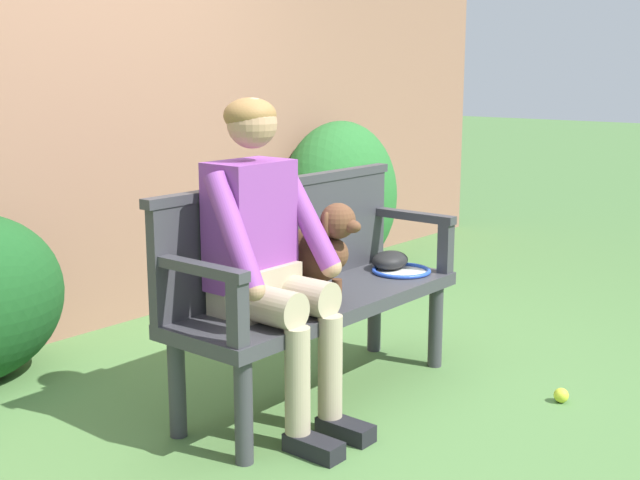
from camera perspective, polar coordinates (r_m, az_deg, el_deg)
ground_plane at (r=3.82m, az=-0.00°, el=-10.71°), size 40.00×40.00×0.00m
brick_garden_fence at (r=4.86m, az=-16.29°, el=6.42°), size 8.00×0.30×2.10m
hedge_bush_far_left at (r=5.95m, az=1.38°, el=2.91°), size 0.97×0.73×1.09m
garden_bench at (r=3.69m, az=-0.00°, el=-4.83°), size 1.51×0.49×0.48m
bench_backrest at (r=3.75m, az=-2.55°, el=0.49°), size 1.55×0.06×0.50m
bench_armrest_left_end at (r=3.05m, az=-7.27°, el=-3.22°), size 0.06×0.49×0.28m
bench_armrest_right_end at (r=4.14m, az=7.23°, el=0.73°), size 0.06×0.49×0.28m
person_seated at (r=3.33m, az=-3.77°, el=-0.69°), size 0.56×0.65×1.35m
dog_on_bench at (r=3.58m, az=-0.06°, el=-0.68°), size 0.21×0.43×0.43m
tennis_racket at (r=4.11m, az=5.42°, el=-2.02°), size 0.41×0.57×0.03m
baseball_glove at (r=4.15m, az=4.82°, el=-1.39°), size 0.25×0.21×0.09m
tennis_ball at (r=3.90m, az=16.20°, el=-10.18°), size 0.07×0.07×0.07m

